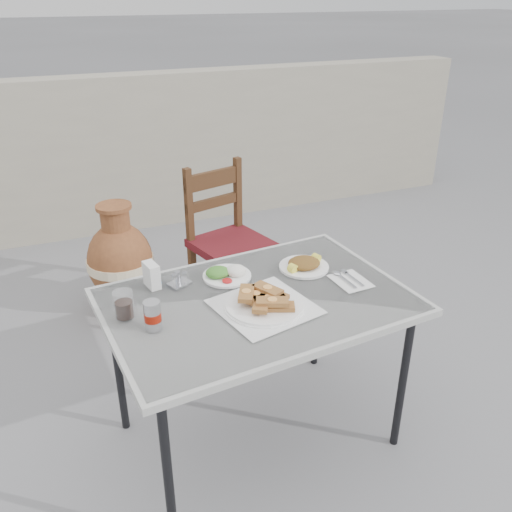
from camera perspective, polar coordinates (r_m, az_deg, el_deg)
name	(u,v)px	position (r m, az deg, el deg)	size (l,w,h in m)	color
ground	(233,425)	(2.57, -2.42, -17.34)	(80.00, 80.00, 0.00)	slate
cafe_table	(258,309)	(2.12, 0.18, -5.56)	(1.22, 0.89, 0.70)	black
pide_plate	(264,300)	(2.02, 0.90, -4.64)	(0.40, 0.40, 0.07)	white
salad_rice_plate	(226,273)	(2.23, -3.14, -1.83)	(0.20, 0.20, 0.05)	white
salad_chopped_plate	(304,265)	(2.31, 5.08, -0.90)	(0.21, 0.21, 0.05)	white
soda_can	(153,315)	(1.92, -10.83, -6.16)	(0.06, 0.06, 0.11)	silver
cola_glass	(124,306)	(2.01, -13.72, -5.13)	(0.07, 0.07, 0.10)	white
napkin_holder	(152,275)	(2.19, -10.92, -1.99)	(0.06, 0.09, 0.10)	white
condiment_caddy	(179,281)	(2.19, -8.09, -2.58)	(0.10, 0.10, 0.06)	silver
cutlery_napkin	(348,279)	(2.25, 9.69, -2.44)	(0.14, 0.18, 0.01)	white
chair	(228,241)	(3.14, -2.97, 1.64)	(0.49, 0.49, 0.90)	black
terracotta_urn	(121,263)	(3.30, -14.07, -0.67)	(0.39, 0.39, 0.68)	brown
back_wall	(123,154)	(4.46, -13.86, 10.37)	(6.00, 0.25, 1.20)	gray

